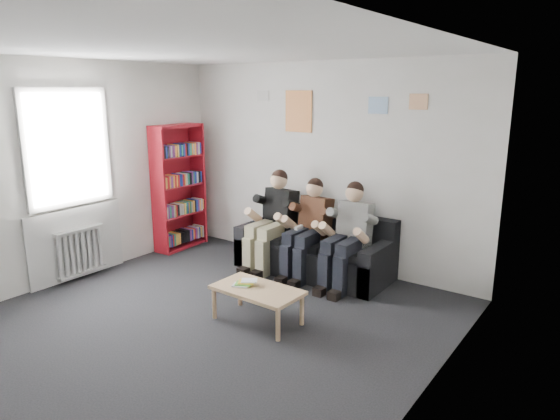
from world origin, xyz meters
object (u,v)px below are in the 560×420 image
object	(u,v)px
sofa	(315,251)
bookshelf	(179,187)
coffee_table	(257,292)
person_right	(347,237)
person_left	(271,221)
person_middle	(307,229)

from	to	relation	value
sofa	bookshelf	distance (m)	2.31
coffee_table	person_right	world-z (taller)	person_right
sofa	person_right	distance (m)	0.69
coffee_table	person_left	xyz separation A→B (m)	(-0.86, 1.38, 0.32)
sofa	person_left	distance (m)	0.69
bookshelf	person_middle	bearing A→B (deg)	-1.00
bookshelf	person_right	world-z (taller)	bookshelf
person_right	coffee_table	bearing A→B (deg)	-104.10
bookshelf	coffee_table	world-z (taller)	bookshelf
bookshelf	coffee_table	distance (m)	2.88
person_middle	sofa	bearing A→B (deg)	95.99
coffee_table	sofa	bearing A→B (deg)	100.60
sofa	person_right	bearing A→B (deg)	-18.81
person_left	person_right	xyz separation A→B (m)	(1.12, 0.00, -0.01)
coffee_table	person_middle	size ratio (longest dim) A/B	0.73
person_left	coffee_table	bearing A→B (deg)	-53.67
sofa	person_middle	distance (m)	0.39
bookshelf	person_left	bearing A→B (deg)	-0.32
person_middle	bookshelf	bearing A→B (deg)	-171.75
bookshelf	person_left	xyz separation A→B (m)	(1.64, 0.08, -0.28)
bookshelf	coffee_table	xyz separation A→B (m)	(2.50, -1.30, -0.60)
bookshelf	person_middle	distance (m)	2.23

